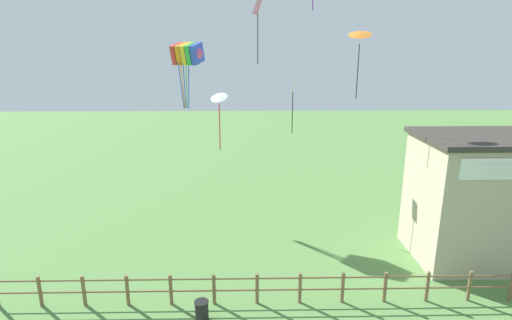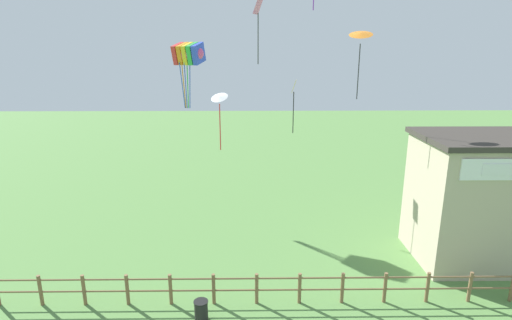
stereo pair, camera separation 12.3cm
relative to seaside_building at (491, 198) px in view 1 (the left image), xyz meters
The scene contains 8 objects.
wooden_fence 11.88m from the seaside_building, 162.32° to the right, with size 20.52×0.14×1.30m.
seaside_building is the anchor object (origin of this frame).
trash_bin 14.19m from the seaside_building, 160.86° to the right, with size 0.54×0.54×0.82m.
kite_rainbow_parafoil 17.83m from the seaside_building, 154.51° to the left, with size 2.33×1.97×3.92m.
kite_white_delta 13.51m from the seaside_building, behind, with size 1.01×0.99×2.67m.
kite_pink_diamond 13.59m from the seaside_building, behind, with size 0.48×0.59×2.77m.
kite_yellow_diamond 11.05m from the seaside_building, 150.20° to the left, with size 0.33×0.57×3.00m.
kite_orange_delta 9.79m from the seaside_building, 162.03° to the left, with size 1.36×1.33×3.26m.
Camera 1 is at (-0.34, -6.97, 9.70)m, focal length 28.00 mm.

